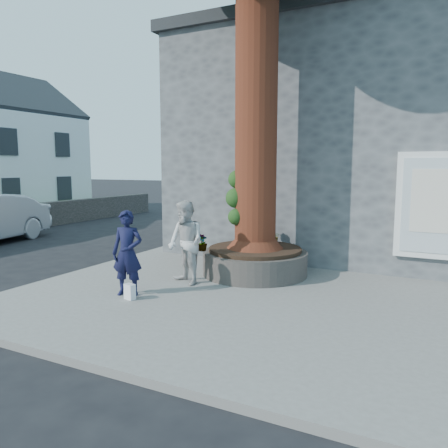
% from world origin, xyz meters
% --- Properties ---
extents(ground, '(120.00, 120.00, 0.00)m').
position_xyz_m(ground, '(0.00, 0.00, 0.00)').
color(ground, black).
rests_on(ground, ground).
extents(pavement, '(9.00, 8.00, 0.12)m').
position_xyz_m(pavement, '(1.50, 1.00, 0.06)').
color(pavement, slate).
rests_on(pavement, ground).
extents(yellow_line, '(0.10, 30.00, 0.01)m').
position_xyz_m(yellow_line, '(-3.05, 1.00, 0.00)').
color(yellow_line, yellow).
rests_on(yellow_line, ground).
extents(stone_shop, '(10.30, 8.30, 6.30)m').
position_xyz_m(stone_shop, '(2.50, 7.20, 3.16)').
color(stone_shop, '#4B4E50').
rests_on(stone_shop, ground).
extents(planter, '(2.30, 2.30, 0.60)m').
position_xyz_m(planter, '(0.80, 2.00, 0.41)').
color(planter, black).
rests_on(planter, pavement).
extents(man, '(0.66, 0.52, 1.59)m').
position_xyz_m(man, '(-0.69, -0.52, 0.91)').
color(man, black).
rests_on(man, pavement).
extents(woman, '(1.02, 0.94, 1.70)m').
position_xyz_m(woman, '(-0.15, 0.65, 0.97)').
color(woman, beige).
rests_on(woman, pavement).
extents(shopping_bag, '(0.22, 0.16, 0.28)m').
position_xyz_m(shopping_bag, '(-0.49, -0.72, 0.26)').
color(shopping_bag, white).
rests_on(shopping_bag, pavement).
extents(plant_a, '(0.21, 0.17, 0.34)m').
position_xyz_m(plant_a, '(-0.05, 1.15, 0.89)').
color(plant_a, gray).
rests_on(plant_a, planter).
extents(plant_b, '(0.32, 0.32, 0.45)m').
position_xyz_m(plant_b, '(0.73, 2.80, 0.94)').
color(plant_b, gray).
rests_on(plant_b, planter).
extents(plant_c, '(0.21, 0.21, 0.37)m').
position_xyz_m(plant_c, '(-0.05, 1.15, 0.91)').
color(plant_c, gray).
rests_on(plant_c, planter).
extents(plant_d, '(0.28, 0.30, 0.28)m').
position_xyz_m(plant_d, '(0.95, 2.85, 0.86)').
color(plant_d, gray).
rests_on(plant_d, planter).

